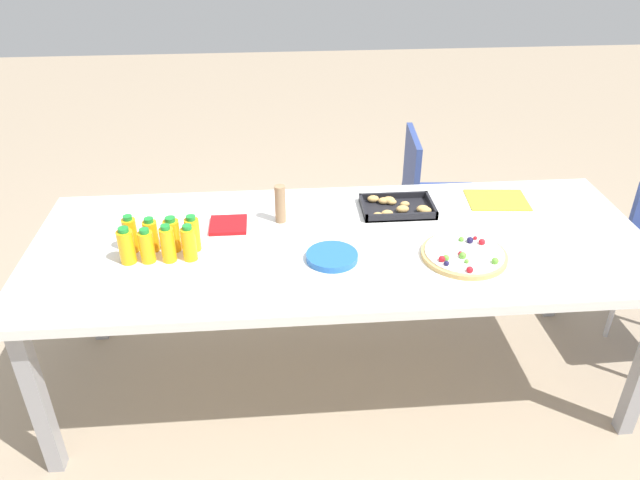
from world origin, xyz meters
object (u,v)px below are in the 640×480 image
(party_table, at_px, (342,252))
(juice_bottle_2, at_px, (168,244))
(chair_far_right, at_px, (431,193))
(fruit_pizza, at_px, (464,254))
(juice_bottle_4, at_px, (131,234))
(juice_bottle_5, at_px, (151,235))
(juice_bottle_3, at_px, (189,243))
(cardboard_tube, at_px, (280,204))
(napkin_stack, at_px, (228,225))
(juice_bottle_7, at_px, (193,234))
(juice_bottle_6, at_px, (172,235))
(snack_tray, at_px, (397,207))
(juice_bottle_1, at_px, (147,246))
(paper_folder, at_px, (497,200))
(juice_bottle_0, at_px, (126,246))
(plate_stack, at_px, (332,257))

(party_table, bearing_deg, juice_bottle_2, -171.88)
(chair_far_right, relative_size, fruit_pizza, 2.58)
(juice_bottle_4, distance_m, juice_bottle_5, 0.08)
(party_table, distance_m, juice_bottle_3, 0.60)
(cardboard_tube, bearing_deg, napkin_stack, -172.71)
(chair_far_right, bearing_deg, cardboard_tube, -46.75)
(juice_bottle_7, height_order, napkin_stack, juice_bottle_7)
(juice_bottle_6, distance_m, fruit_pizza, 1.11)
(juice_bottle_2, xyz_separation_m, snack_tray, (0.92, 0.32, -0.06))
(chair_far_right, bearing_deg, juice_bottle_1, -50.58)
(paper_folder, bearing_deg, juice_bottle_0, -166.25)
(juice_bottle_6, xyz_separation_m, paper_folder, (1.37, 0.30, -0.06))
(chair_far_right, height_order, juice_bottle_4, juice_bottle_4)
(juice_bottle_1, distance_m, cardboard_tube, 0.57)
(juice_bottle_6, xyz_separation_m, fruit_pizza, (1.10, -0.15, -0.05))
(juice_bottle_0, height_order, paper_folder, juice_bottle_0)
(juice_bottle_3, xyz_separation_m, snack_tray, (0.85, 0.32, -0.05))
(cardboard_tube, distance_m, paper_folder, 0.97)
(juice_bottle_1, bearing_deg, juice_bottle_7, 23.80)
(fruit_pizza, bearing_deg, cardboard_tube, 153.76)
(juice_bottle_1, distance_m, snack_tray, 1.05)
(juice_bottle_1, bearing_deg, party_table, 7.17)
(juice_bottle_7, distance_m, paper_folder, 1.33)
(juice_bottle_2, height_order, juice_bottle_6, juice_bottle_2)
(party_table, relative_size, cardboard_tube, 15.02)
(juice_bottle_7, height_order, fruit_pizza, juice_bottle_7)
(juice_bottle_4, relative_size, juice_bottle_6, 1.08)
(juice_bottle_2, relative_size, cardboard_tube, 0.93)
(juice_bottle_7, relative_size, snack_tray, 0.47)
(plate_stack, bearing_deg, fruit_pizza, -2.89)
(juice_bottle_2, xyz_separation_m, juice_bottle_5, (-0.07, 0.08, -0.01))
(juice_bottle_4, xyz_separation_m, fruit_pizza, (1.25, -0.15, -0.06))
(party_table, distance_m, snack_tray, 0.36)
(juice_bottle_5, height_order, fruit_pizza, juice_bottle_5)
(juice_bottle_6, relative_size, paper_folder, 0.54)
(party_table, distance_m, juice_bottle_1, 0.75)
(napkin_stack, bearing_deg, paper_folder, 6.66)
(juice_bottle_6, relative_size, juice_bottle_7, 0.96)
(snack_tray, bearing_deg, fruit_pizza, -65.39)
(juice_bottle_2, height_order, cardboard_tube, cardboard_tube)
(juice_bottle_0, relative_size, juice_bottle_6, 1.04)
(party_table, height_order, juice_bottle_4, juice_bottle_4)
(juice_bottle_5, relative_size, napkin_stack, 0.92)
(cardboard_tube, height_order, paper_folder, cardboard_tube)
(juice_bottle_2, relative_size, juice_bottle_6, 1.08)
(party_table, relative_size, juice_bottle_4, 16.14)
(juice_bottle_4, relative_size, juice_bottle_7, 1.03)
(chair_far_right, relative_size, juice_bottle_2, 5.52)
(juice_bottle_2, bearing_deg, juice_bottle_5, 132.09)
(juice_bottle_0, bearing_deg, snack_tray, 16.69)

